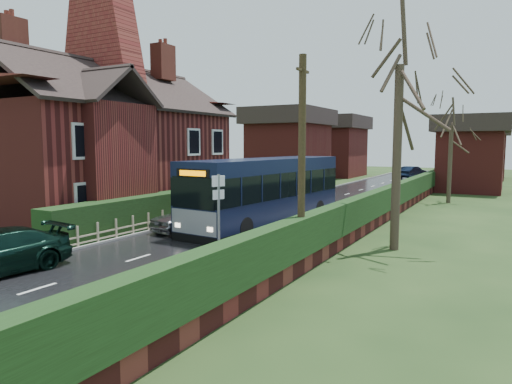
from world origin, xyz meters
The scene contains 17 objects.
ground centered at (0.00, 0.00, 0.00)m, with size 140.00×140.00×0.00m, color #364D21.
road centered at (0.00, 10.00, 0.01)m, with size 6.00×100.00×0.02m, color black.
pavement centered at (4.25, 10.00, 0.07)m, with size 2.50×100.00×0.14m, color slate.
kerb_right centered at (3.05, 10.00, 0.07)m, with size 0.12×100.00×0.14m, color gray.
kerb_left centered at (-3.05, 10.00, 0.05)m, with size 0.12×100.00×0.10m, color gray.
front_hedge centered at (-3.90, 5.00, 0.80)m, with size 1.20×16.00×1.60m, color black.
picket_fence centered at (-3.15, 5.00, 0.45)m, with size 0.10×16.00×0.90m, color tan, non-canonical shape.
right_wall_hedge centered at (5.80, 10.00, 1.02)m, with size 0.60×50.00×1.80m.
brick_house centered at (-8.73, 4.78, 4.38)m, with size 9.30×14.60×10.30m.
bus centered at (0.80, 6.32, 1.66)m, with size 3.49×11.23×3.36m.
car_silver centered at (-1.52, 3.21, 0.71)m, with size 1.67×4.16×1.42m, color #A5A5AA.
car_distant centered at (1.44, 42.24, 0.74)m, with size 1.56×4.46×1.47m, color black.
bus_stop_sign centered at (3.20, -1.60, 2.04)m, with size 0.24×0.45×3.10m.
telegraph_pole centered at (5.80, -0.84, 3.43)m, with size 0.23×0.87×6.78m.
tree_right_near centered at (7.69, 3.87, 7.49)m, with size 4.64×4.64×10.03m.
tree_right_far centered at (7.87, 20.05, 5.70)m, with size 3.95×3.95×7.63m.
tree_house_side centered at (-11.76, 11.57, 7.39)m, with size 4.35×4.35×9.89m.
Camera 1 is at (11.43, -13.91, 4.07)m, focal length 32.00 mm.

